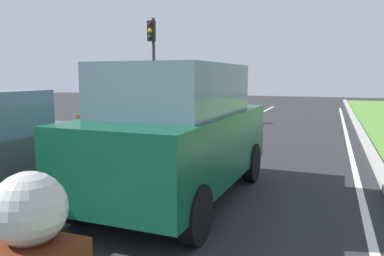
{
  "coord_description": "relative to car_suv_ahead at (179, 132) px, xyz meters",
  "views": [
    {
      "loc": [
        3.03,
        3.43,
        2.09
      ],
      "look_at": [
        0.8,
        9.5,
        1.2
      ],
      "focal_mm": 35.46,
      "sensor_mm": 36.0,
      "label": 1
    }
  ],
  "objects": [
    {
      "name": "car_hatchback_far",
      "position": [
        -3.01,
        4.14,
        -0.28
      ],
      "size": [
        1.73,
        3.7,
        1.78
      ],
      "rotation": [
        0.0,
        0.0,
        -0.0
      ],
      "color": "brown",
      "rests_on": "ground"
    },
    {
      "name": "lane_line_center",
      "position": [
        -1.37,
        4.78,
        -1.16
      ],
      "size": [
        0.12,
        32.0,
        0.01
      ],
      "primitive_type": "cube",
      "color": "silver",
      "rests_on": "ground"
    },
    {
      "name": "car_suv_ahead",
      "position": [
        0.0,
        0.0,
        0.0
      ],
      "size": [
        2.08,
        4.55,
        2.28
      ],
      "rotation": [
        0.0,
        0.0,
        -0.03
      ],
      "color": "#0C472D",
      "rests_on": "ground"
    },
    {
      "name": "lane_line_right_edge",
      "position": [
        2.93,
        4.78,
        -1.16
      ],
      "size": [
        0.12,
        32.0,
        0.01
      ],
      "primitive_type": "cube",
      "color": "silver",
      "rests_on": "ground"
    },
    {
      "name": "ground_plane",
      "position": [
        -0.67,
        4.78,
        -1.17
      ],
      "size": [
        60.0,
        60.0,
        0.0
      ],
      "primitive_type": "plane",
      "color": "#262628"
    },
    {
      "name": "traffic_light_overhead_left",
      "position": [
        -5.39,
        10.07,
        2.06
      ],
      "size": [
        0.32,
        0.5,
        4.7
      ],
      "color": "#2D2D2D",
      "rests_on": "ground"
    },
    {
      "name": "curb_right",
      "position": [
        3.43,
        4.78,
        -1.11
      ],
      "size": [
        0.24,
        48.0,
        0.12
      ],
      "primitive_type": "cube",
      "color": "#9E9B93",
      "rests_on": "ground"
    }
  ]
}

